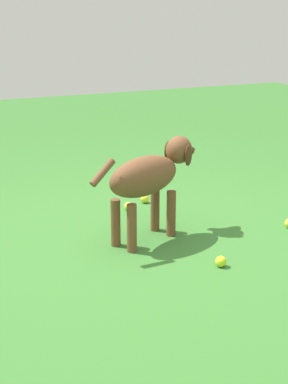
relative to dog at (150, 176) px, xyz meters
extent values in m
plane|color=#38722D|center=(-0.09, 0.01, -0.43)|extent=(14.00, 14.00, 0.00)
ellipsoid|color=brown|center=(-0.05, -0.02, 0.01)|extent=(0.61, 0.40, 0.25)
cylinder|color=brown|center=(0.10, 0.11, -0.27)|extent=(0.06, 0.06, 0.31)
cylinder|color=brown|center=(0.15, -0.02, -0.27)|extent=(0.06, 0.06, 0.31)
cylinder|color=brown|center=(-0.25, -0.01, -0.27)|extent=(0.06, 0.06, 0.31)
cylinder|color=brown|center=(-0.20, -0.15, -0.27)|extent=(0.06, 0.06, 0.31)
ellipsoid|color=brown|center=(0.27, 0.10, 0.12)|extent=(0.23, 0.22, 0.19)
ellipsoid|color=#472B19|center=(0.35, 0.12, 0.10)|extent=(0.15, 0.12, 0.08)
sphere|color=black|center=(0.41, 0.14, 0.10)|extent=(0.03, 0.03, 0.03)
ellipsoid|color=#472B19|center=(0.23, 0.18, 0.10)|extent=(0.07, 0.05, 0.14)
ellipsoid|color=#472B19|center=(0.29, 0.01, 0.10)|extent=(0.07, 0.05, 0.14)
cylinder|color=brown|center=(-0.39, -0.14, 0.11)|extent=(0.19, 0.10, 0.15)
sphere|color=#C6DB34|center=(0.12, 0.57, -0.39)|extent=(0.07, 0.07, 0.07)
sphere|color=yellow|center=(0.31, 0.67, -0.39)|extent=(0.07, 0.07, 0.07)
sphere|color=#CAE428|center=(0.16, -0.59, -0.39)|extent=(0.07, 0.07, 0.07)
camera|label=1|loc=(-1.63, -3.06, 0.97)|focal=52.67mm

